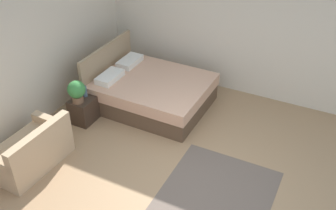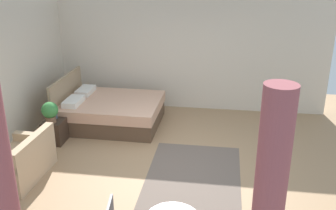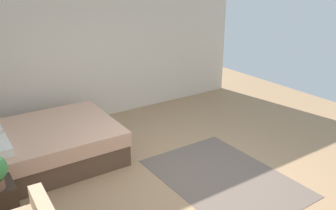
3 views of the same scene
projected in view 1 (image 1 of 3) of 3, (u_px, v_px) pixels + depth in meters
ground_plane at (188, 192)px, 5.94m from camera, size 9.38×9.56×0.02m
wall_back at (7, 61)px, 6.35m from camera, size 9.38×0.12×2.90m
wall_right at (258, 28)px, 7.49m from camera, size 0.12×6.56×2.90m
area_rug at (211, 205)px, 5.71m from camera, size 2.28×1.62×0.01m
bed at (150, 91)px, 7.74m from camera, size 1.73×2.17×1.09m
couch at (31, 152)px, 6.27m from camera, size 1.30×0.81×0.79m
nightstand at (84, 110)px, 7.32m from camera, size 0.47×0.40×0.48m
potted_plant at (77, 91)px, 6.98m from camera, size 0.33×0.33×0.43m
vase at (85, 91)px, 7.23m from camera, size 0.09×0.09×0.20m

